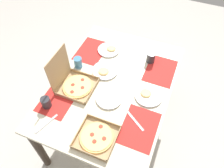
{
  "coord_description": "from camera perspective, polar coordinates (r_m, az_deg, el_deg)",
  "views": [
    {
      "loc": [
        -1.13,
        -0.46,
        2.25
      ],
      "look_at": [
        0.0,
        0.0,
        0.74
      ],
      "focal_mm": 35.47,
      "sensor_mm": 36.0,
      "label": 1
    }
  ],
  "objects": [
    {
      "name": "plate_near_left",
      "position": [
        1.88,
        9.33,
        -2.93
      ],
      "size": [
        0.23,
        0.23,
        0.03
      ],
      "color": "white",
      "rests_on": "dining_table"
    },
    {
      "name": "dining_table",
      "position": [
        2.03,
        0.0,
        -1.9
      ],
      "size": [
        1.4,
        1.01,
        0.74
      ],
      "color": "#3F3328",
      "rests_on": "ground_plane"
    },
    {
      "name": "placemat_near_left",
      "position": [
        1.72,
        7.07,
        -11.1
      ],
      "size": [
        0.36,
        0.26,
        0.0
      ],
      "primitive_type": "cube",
      "color": "red",
      "rests_on": "dining_table"
    },
    {
      "name": "cup_clear_right",
      "position": [
        2.13,
        9.98,
        6.74
      ],
      "size": [
        0.08,
        0.08,
        0.1
      ],
      "primitive_type": "cylinder",
      "color": "#333338",
      "rests_on": "dining_table"
    },
    {
      "name": "placemat_far_left",
      "position": [
        1.9,
        -13.64,
        -3.72
      ],
      "size": [
        0.36,
        0.26,
        0.0
      ],
      "primitive_type": "cube",
      "color": "red",
      "rests_on": "dining_table"
    },
    {
      "name": "pizza_box_edge_far",
      "position": [
        1.66,
        -4.01,
        -13.47
      ],
      "size": [
        0.28,
        0.28,
        0.04
      ],
      "color": "tan",
      "rests_on": "dining_table"
    },
    {
      "name": "pizza_box_corner_right",
      "position": [
        1.92,
        -9.92,
        0.43
      ],
      "size": [
        0.29,
        0.31,
        0.33
      ],
      "color": "tan",
      "rests_on": "dining_table"
    },
    {
      "name": "ground_plane",
      "position": [
        2.56,
        0.0,
        -10.5
      ],
      "size": [
        6.0,
        6.0,
        0.0
      ],
      "primitive_type": "plane",
      "color": "beige"
    },
    {
      "name": "plate_near_right",
      "position": [
        1.84,
        -0.81,
        -3.79
      ],
      "size": [
        0.22,
        0.22,
        0.02
      ],
      "color": "white",
      "rests_on": "dining_table"
    },
    {
      "name": "cup_clear_left",
      "position": [
        2.07,
        -8.74,
        5.48
      ],
      "size": [
        0.07,
        0.07,
        0.1
      ],
      "primitive_type": "cylinder",
      "color": "teal",
      "rests_on": "dining_table"
    },
    {
      "name": "placemat_far_right",
      "position": [
        2.24,
        -5.37,
        8.5
      ],
      "size": [
        0.36,
        0.26,
        0.0
      ],
      "primitive_type": "cube",
      "color": "red",
      "rests_on": "dining_table"
    },
    {
      "name": "placemat_near_right",
      "position": [
        2.09,
        12.34,
        3.4
      ],
      "size": [
        0.36,
        0.26,
        0.0
      ],
      "primitive_type": "cube",
      "color": "red",
      "rests_on": "dining_table"
    },
    {
      "name": "knife_by_near_right",
      "position": [
        1.74,
        5.91,
        -9.36
      ],
      "size": [
        0.13,
        0.18,
        0.0
      ],
      "primitive_type": "cube",
      "rotation": [
        0.0,
        0.0,
        4.12
      ],
      "color": "#B7B7BC",
      "rests_on": "dining_table"
    },
    {
      "name": "knife_by_near_left",
      "position": [
        1.79,
        -16.5,
        -9.74
      ],
      "size": [
        0.2,
        0.09,
        0.0
      ],
      "primitive_type": "cube",
      "rotation": [
        0.0,
        0.0,
        5.94
      ],
      "color": "#B7B7BC",
      "rests_on": "dining_table"
    },
    {
      "name": "plate_far_right",
      "position": [
        2.03,
        -1.81,
        3.49
      ],
      "size": [
        0.24,
        0.24,
        0.03
      ],
      "color": "white",
      "rests_on": "dining_table"
    },
    {
      "name": "plate_middle",
      "position": [
        2.23,
        -0.77,
        8.83
      ],
      "size": [
        0.22,
        0.22,
        0.03
      ],
      "color": "white",
      "rests_on": "dining_table"
    },
    {
      "name": "cup_red",
      "position": [
        1.85,
        -16.66,
        -4.57
      ],
      "size": [
        0.08,
        0.08,
        0.09
      ],
      "primitive_type": "cylinder",
      "color": "#333338",
      "rests_on": "dining_table"
    },
    {
      "name": "fork_by_far_right",
      "position": [
        2.25,
        5.88,
        8.73
      ],
      "size": [
        0.12,
        0.16,
        0.0
      ],
      "primitive_type": "cube",
      "rotation": [
        0.0,
        0.0,
        4.1
      ],
      "color": "#B7B7BC",
      "rests_on": "dining_table"
    }
  ]
}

